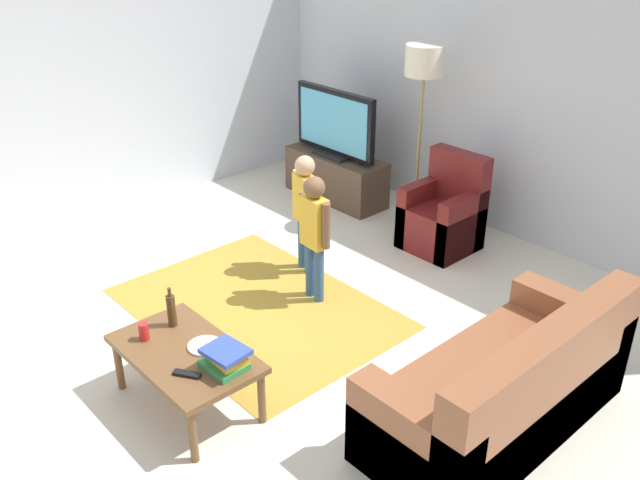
{
  "coord_description": "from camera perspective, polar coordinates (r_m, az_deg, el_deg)",
  "views": [
    {
      "loc": [
        3.39,
        -2.47,
        2.94
      ],
      "look_at": [
        0.0,
        0.6,
        0.65
      ],
      "focal_mm": 38.06,
      "sensor_mm": 36.0,
      "label": 1
    }
  ],
  "objects": [
    {
      "name": "ground",
      "position": [
        5.13,
        -5.03,
        -8.54
      ],
      "size": [
        7.8,
        7.8,
        0.0
      ],
      "primitive_type": "plane",
      "color": "beige"
    },
    {
      "name": "floor_lamp",
      "position": [
        6.5,
        8.74,
        13.89
      ],
      "size": [
        0.36,
        0.36,
        1.78
      ],
      "color": "#262626",
      "rests_on": "ground"
    },
    {
      "name": "bottle",
      "position": [
        4.58,
        -12.38,
        -5.77
      ],
      "size": [
        0.06,
        0.06,
        0.29
      ],
      "color": "#4C3319",
      "rests_on": "coffee_table"
    },
    {
      "name": "book_stack",
      "position": [
        4.16,
        -7.95,
        -9.8
      ],
      "size": [
        0.29,
        0.24,
        0.15
      ],
      "color": "#388C4C",
      "rests_on": "coffee_table"
    },
    {
      "name": "soda_can",
      "position": [
        4.51,
        -14.58,
        -7.45
      ],
      "size": [
        0.07,
        0.07,
        0.12
      ],
      "primitive_type": "cylinder",
      "color": "red",
      "rests_on": "coffee_table"
    },
    {
      "name": "tv",
      "position": [
        7.21,
        1.26,
        9.73
      ],
      "size": [
        1.1,
        0.28,
        0.71
      ],
      "color": "black",
      "rests_on": "tv_stand"
    },
    {
      "name": "coffee_table",
      "position": [
        4.41,
        -11.27,
        -9.65
      ],
      "size": [
        1.0,
        0.6,
        0.42
      ],
      "color": "brown",
      "rests_on": "ground"
    },
    {
      "name": "plate",
      "position": [
        4.39,
        -9.64,
        -8.77
      ],
      "size": [
        0.22,
        0.22,
        0.02
      ],
      "color": "white",
      "rests_on": "coffee_table"
    },
    {
      "name": "child_near_tv",
      "position": [
        5.77,
        -1.25,
        3.11
      ],
      "size": [
        0.35,
        0.17,
        1.06
      ],
      "color": "#33598C",
      "rests_on": "ground"
    },
    {
      "name": "couch",
      "position": [
        4.34,
        15.6,
        -12.27
      ],
      "size": [
        0.8,
        1.8,
        0.86
      ],
      "color": "brown",
      "rests_on": "ground"
    },
    {
      "name": "tv_stand",
      "position": [
        7.43,
        1.34,
        5.3
      ],
      "size": [
        1.2,
        0.44,
        0.5
      ],
      "color": "#4C3828",
      "rests_on": "ground"
    },
    {
      "name": "armchair",
      "position": [
        6.44,
        10.46,
        1.91
      ],
      "size": [
        0.6,
        0.6,
        0.9
      ],
      "color": "maroon",
      "rests_on": "ground"
    },
    {
      "name": "tv_remote",
      "position": [
        4.17,
        -11.13,
        -10.99
      ],
      "size": [
        0.17,
        0.13,
        0.02
      ],
      "primitive_type": "cube",
      "rotation": [
        0.0,
        0.0,
        0.57
      ],
      "color": "black",
      "rests_on": "coffee_table"
    },
    {
      "name": "child_center",
      "position": [
        5.33,
        -0.47,
        1.06
      ],
      "size": [
        0.36,
        0.17,
        1.07
      ],
      "color": "#33598C",
      "rests_on": "ground"
    },
    {
      "name": "area_rug",
      "position": [
        5.52,
        -5.32,
        -5.7
      ],
      "size": [
        2.2,
        1.6,
        0.01
      ],
      "primitive_type": "cube",
      "color": "#B28C33",
      "rests_on": "ground"
    },
    {
      "name": "wall_left",
      "position": [
        7.04,
        -20.91,
        11.82
      ],
      "size": [
        0.12,
        6.0,
        2.7
      ],
      "primitive_type": "cube",
      "color": "silver",
      "rests_on": "ground"
    },
    {
      "name": "wall_back",
      "position": [
        6.63,
        15.9,
        11.72
      ],
      "size": [
        6.0,
        0.12,
        2.7
      ],
      "primitive_type": "cube",
      "color": "silver",
      "rests_on": "ground"
    }
  ]
}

